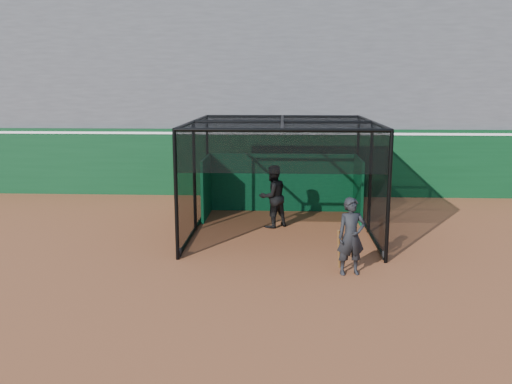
{
  "coord_description": "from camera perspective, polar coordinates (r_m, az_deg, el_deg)",
  "views": [
    {
      "loc": [
        0.88,
        -11.61,
        4.1
      ],
      "look_at": [
        0.2,
        2.0,
        1.4
      ],
      "focal_mm": 38.0,
      "sensor_mm": 36.0,
      "label": 1
    }
  ],
  "objects": [
    {
      "name": "outfield_wall",
      "position": [
        20.33,
        0.34,
        3.26
      ],
      "size": [
        50.0,
        0.5,
        2.5
      ],
      "color": "#093316",
      "rests_on": "ground"
    },
    {
      "name": "grandstand",
      "position": [
        23.9,
        0.75,
        12.12
      ],
      "size": [
        50.0,
        7.85,
        8.95
      ],
      "color": "#4C4C4F",
      "rests_on": "ground"
    },
    {
      "name": "on_deck_player",
      "position": [
        12.01,
        9.98,
        -4.64
      ],
      "size": [
        0.7,
        0.53,
        1.72
      ],
      "color": "black",
      "rests_on": "ground"
    },
    {
      "name": "batting_cage",
      "position": [
        15.19,
        2.72,
        1.52
      ],
      "size": [
        5.02,
        5.44,
        3.1
      ],
      "color": "black",
      "rests_on": "ground"
    },
    {
      "name": "ground",
      "position": [
        12.35,
        -1.41,
        -8.2
      ],
      "size": [
        120.0,
        120.0,
        0.0
      ],
      "primitive_type": "plane",
      "color": "brown",
      "rests_on": "ground"
    },
    {
      "name": "batter",
      "position": [
        15.74,
        1.76,
        -0.47
      ],
      "size": [
        1.13,
        1.09,
        1.83
      ],
      "primitive_type": "imported",
      "rotation": [
        0.0,
        0.0,
        3.79
      ],
      "color": "black",
      "rests_on": "ground"
    }
  ]
}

